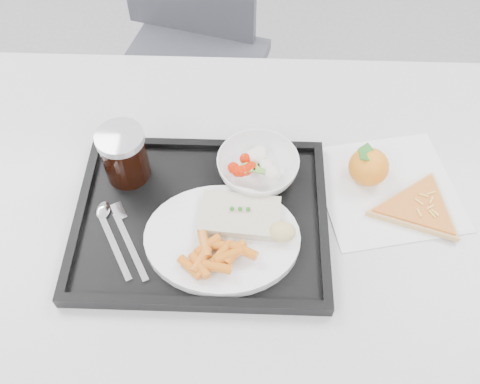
% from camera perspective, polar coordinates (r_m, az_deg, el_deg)
% --- Properties ---
extents(table, '(1.20, 0.80, 0.75)m').
position_cam_1_polar(table, '(1.05, -1.50, -2.95)').
color(table, '#ADADB0').
rests_on(table, ground).
extents(chair, '(0.51, 0.51, 0.93)m').
position_cam_1_polar(chair, '(1.69, -5.64, 16.42)').
color(chair, '#35363D').
rests_on(chair, ground).
extents(tray, '(0.45, 0.35, 0.03)m').
position_cam_1_polar(tray, '(0.97, -4.13, -2.88)').
color(tray, black).
rests_on(tray, table).
extents(dinner_plate, '(0.27, 0.27, 0.02)m').
position_cam_1_polar(dinner_plate, '(0.93, -1.91, -4.97)').
color(dinner_plate, white).
rests_on(dinner_plate, tray).
extents(fish_fillet, '(0.14, 0.09, 0.03)m').
position_cam_1_polar(fish_fillet, '(0.93, -0.00, -2.50)').
color(fish_fillet, beige).
rests_on(fish_fillet, dinner_plate).
extents(bread_roll, '(0.05, 0.04, 0.03)m').
position_cam_1_polar(bread_roll, '(0.91, 4.55, -4.24)').
color(bread_roll, '#EFC386').
rests_on(bread_roll, dinner_plate).
extents(salad_bowl, '(0.15, 0.15, 0.05)m').
position_cam_1_polar(salad_bowl, '(1.00, 1.91, 2.67)').
color(salad_bowl, white).
rests_on(salad_bowl, tray).
extents(cola_glass, '(0.09, 0.09, 0.11)m').
position_cam_1_polar(cola_glass, '(1.00, -12.26, 3.95)').
color(cola_glass, black).
rests_on(cola_glass, tray).
extents(cutlery, '(0.12, 0.16, 0.01)m').
position_cam_1_polar(cutlery, '(0.97, -13.14, -4.03)').
color(cutlery, silver).
rests_on(cutlery, tray).
extents(napkin, '(0.29, 0.29, 0.00)m').
position_cam_1_polar(napkin, '(1.05, 15.47, 0.34)').
color(napkin, white).
rests_on(napkin, table).
extents(tangerine, '(0.09, 0.09, 0.07)m').
position_cam_1_polar(tangerine, '(1.03, 13.56, 2.66)').
color(tangerine, orange).
rests_on(tangerine, napkin).
extents(pizza_slice, '(0.23, 0.23, 0.02)m').
position_cam_1_polar(pizza_slice, '(1.03, 18.51, -1.62)').
color(pizza_slice, '#DDBC72').
rests_on(pizza_slice, napkin).
extents(carrot_pile, '(0.13, 0.09, 0.02)m').
position_cam_1_polar(carrot_pile, '(0.88, -2.59, -6.74)').
color(carrot_pile, '#CE6415').
rests_on(carrot_pile, dinner_plate).
extents(salad_contents, '(0.10, 0.08, 0.03)m').
position_cam_1_polar(salad_contents, '(0.99, 1.69, 3.06)').
color(salad_contents, red).
rests_on(salad_contents, salad_bowl).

